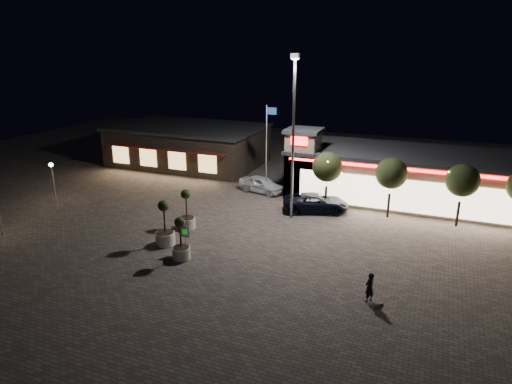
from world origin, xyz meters
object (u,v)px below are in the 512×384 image
at_px(planter_mid, 181,246).
at_px(white_sedan, 262,184).
at_px(planter_left, 187,216).
at_px(valet_sign, 185,234).
at_px(pickup_truck, 316,203).
at_px(pedestrian, 369,287).

bearing_deg(planter_mid, white_sedan, 90.97).
bearing_deg(planter_left, valet_sign, -60.94).
bearing_deg(white_sedan, planter_mid, -164.05).
xyz_separation_m(white_sedan, planter_mid, (0.25, -14.59, 0.13)).
bearing_deg(valet_sign, planter_left, 119.06).
height_order(pickup_truck, planter_mid, planter_mid).
bearing_deg(white_sedan, pedestrian, -126.72).
bearing_deg(valet_sign, pickup_truck, 61.41).
distance_m(white_sedan, planter_mid, 14.60).
relative_size(pickup_truck, pedestrian, 3.18).
xyz_separation_m(pickup_truck, valet_sign, (-5.84, -10.71, 0.58)).
relative_size(planter_left, planter_mid, 1.07).
distance_m(pedestrian, valet_sign, 12.11).
height_order(planter_left, valet_sign, planter_left).
xyz_separation_m(pedestrian, planter_left, (-14.03, 5.20, 0.10)).
bearing_deg(planter_mid, planter_left, 116.09).
xyz_separation_m(white_sedan, valet_sign, (0.06, -13.72, 0.57)).
bearing_deg(valet_sign, white_sedan, 90.25).
bearing_deg(pedestrian, valet_sign, -64.51).
distance_m(white_sedan, valet_sign, 13.73).
bearing_deg(pedestrian, pickup_truck, -120.46).
relative_size(white_sedan, planter_left, 1.45).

